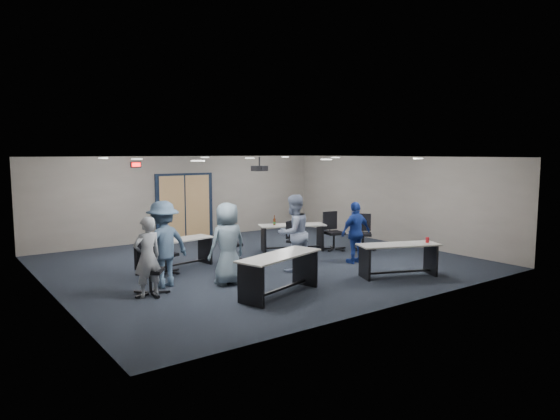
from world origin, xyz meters
TOP-DOWN VIEW (x-y plane):
  - floor at (0.00, 0.00)m, footprint 10.00×10.00m
  - back_wall at (0.00, 4.50)m, footprint 10.00×0.04m
  - front_wall at (0.00, -4.50)m, footprint 10.00×0.04m
  - left_wall at (-5.00, 0.00)m, footprint 0.04×9.00m
  - right_wall at (5.00, 0.00)m, footprint 0.04×9.00m
  - ceiling at (0.00, 0.00)m, footprint 10.00×9.00m
  - double_door at (0.00, 4.46)m, footprint 2.00×0.07m
  - exit_sign at (-1.60, 4.44)m, footprint 0.32×0.07m
  - ceiling_projector at (0.30, 0.50)m, footprint 0.35×0.32m
  - ceiling_can_lights at (0.00, 0.25)m, footprint 6.24×5.74m
  - table_front_left at (-1.33, -2.65)m, footprint 2.11×1.23m
  - table_front_right at (1.74, -3.04)m, footprint 1.95×1.27m
  - table_back_left at (-1.96, 0.66)m, footprint 1.84×0.88m
  - table_back_right at (1.58, 0.76)m, footprint 1.98×1.33m
  - chair_back_a at (-2.44, 0.32)m, footprint 0.75×0.75m
  - chair_back_b at (-0.60, 0.48)m, footprint 0.74×0.74m
  - chair_back_c at (1.12, -0.07)m, footprint 0.83×0.83m
  - chair_back_d at (2.63, 0.12)m, footprint 0.81×0.81m
  - chair_loose_left at (-3.41, -1.16)m, footprint 0.93×0.93m
  - chair_loose_right at (3.24, -0.44)m, footprint 0.94×0.94m
  - person_gray at (-3.49, -1.25)m, footprint 0.63×0.46m
  - person_plaid at (-1.75, -1.34)m, footprint 0.89×0.61m
  - person_lightblue at (0.14, -1.20)m, footprint 0.94×0.77m
  - person_navy at (1.95, -1.45)m, footprint 0.93×0.41m
  - person_back at (-2.95, -0.73)m, footprint 1.28×0.88m

SIDE VIEW (x-z plane):
  - floor at x=0.00m, z-range 0.00..0.00m
  - table_back_left at x=-1.96m, z-range 0.13..0.85m
  - chair_back_a at x=-2.44m, z-range 0.00..0.98m
  - chair_back_c at x=1.12m, z-range 0.00..0.99m
  - chair_back_b at x=-0.60m, z-range 0.00..1.00m
  - table_front_right at x=1.74m, z-range 0.08..0.95m
  - chair_loose_right at x=3.24m, z-range 0.00..1.05m
  - table_back_right at x=1.58m, z-range 0.01..1.05m
  - chair_loose_left at x=-3.41m, z-range 0.00..1.07m
  - chair_back_d at x=2.63m, z-range 0.00..1.11m
  - table_front_left at x=-1.33m, z-range 0.15..0.96m
  - person_navy at x=1.95m, z-range 0.00..1.58m
  - person_gray at x=-3.49m, z-range 0.00..1.59m
  - person_plaid at x=-1.75m, z-range 0.00..1.77m
  - person_back at x=-2.95m, z-range 0.00..1.82m
  - person_lightblue at x=0.14m, z-range 0.00..1.83m
  - double_door at x=0.00m, z-range -0.05..2.15m
  - back_wall at x=0.00m, z-range 0.00..2.70m
  - front_wall at x=0.00m, z-range 0.00..2.70m
  - left_wall at x=-5.00m, z-range 0.00..2.70m
  - right_wall at x=5.00m, z-range 0.00..2.70m
  - ceiling_projector at x=0.30m, z-range 2.22..2.59m
  - exit_sign at x=-1.60m, z-range 2.36..2.54m
  - ceiling_can_lights at x=0.00m, z-range 2.66..2.68m
  - ceiling at x=0.00m, z-range 2.68..2.72m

